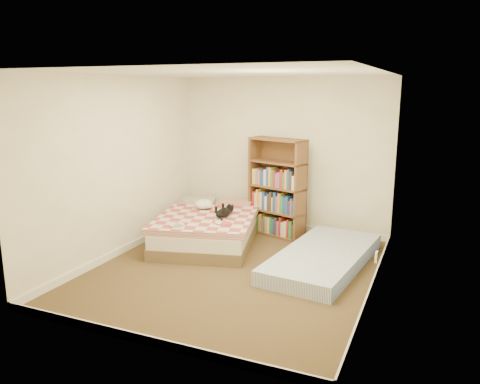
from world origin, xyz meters
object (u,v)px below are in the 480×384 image
at_px(bed, 209,228).
at_px(black_cat, 225,212).
at_px(bookshelf, 277,200).
at_px(floor_mattress, 323,258).
at_px(white_dog, 204,204).

bearing_deg(bed, black_cat, -24.76).
distance_m(bookshelf, floor_mattress, 1.53).
bearing_deg(black_cat, floor_mattress, -5.86).
bearing_deg(bed, bookshelf, 29.88).
relative_size(black_cat, white_dog, 1.78).
xyz_separation_m(black_cat, white_dog, (-0.49, 0.27, 0.01)).
relative_size(bed, bookshelf, 1.40).
distance_m(bed, black_cat, 0.42).
bearing_deg(bed, floor_mattress, -21.81).
bearing_deg(white_dog, black_cat, -45.67).
xyz_separation_m(floor_mattress, white_dog, (-2.04, 0.46, 0.43)).
bearing_deg(floor_mattress, black_cat, 179.63).
distance_m(floor_mattress, black_cat, 1.62).
xyz_separation_m(bed, floor_mattress, (1.84, -0.25, -0.13)).
xyz_separation_m(bed, bookshelf, (0.83, 0.80, 0.34)).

